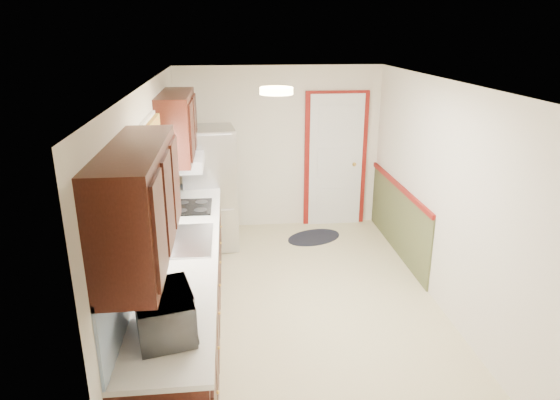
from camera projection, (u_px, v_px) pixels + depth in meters
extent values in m
cube|color=beige|center=(302.00, 308.00, 5.43)|extent=(3.20, 5.20, 0.12)
cube|color=white|center=(306.00, 84.00, 4.65)|extent=(3.20, 5.20, 0.12)
cube|color=silver|center=(279.00, 149.00, 7.39)|extent=(3.20, 0.10, 2.40)
cube|color=silver|center=(373.00, 359.00, 2.69)|extent=(3.20, 0.10, 2.40)
cube|color=silver|center=(153.00, 210.00, 4.89)|extent=(0.10, 5.20, 2.40)
cube|color=silver|center=(447.00, 200.00, 5.19)|extent=(0.10, 5.20, 2.40)
cube|color=black|center=(187.00, 291.00, 4.89)|extent=(0.60, 4.00, 0.90)
cube|color=white|center=(185.00, 247.00, 4.73)|extent=(0.63, 4.00, 0.04)
cube|color=#5A98DC|center=(150.00, 219.00, 4.61)|extent=(0.02, 4.00, 0.55)
cube|color=black|center=(139.00, 203.00, 3.20)|extent=(0.35, 1.40, 0.75)
cube|color=black|center=(177.00, 126.00, 5.74)|extent=(0.35, 1.20, 0.75)
cube|color=white|center=(148.00, 174.00, 4.57)|extent=(0.02, 1.00, 0.90)
cube|color=#D16227|center=(150.00, 137.00, 4.46)|extent=(0.05, 1.12, 0.24)
cube|color=#B7B7BC|center=(185.00, 241.00, 4.82)|extent=(0.52, 0.82, 0.02)
cube|color=white|center=(184.00, 162.00, 5.94)|extent=(0.45, 0.60, 0.15)
cube|color=maroon|center=(335.00, 161.00, 7.51)|extent=(0.94, 0.05, 2.08)
cube|color=white|center=(336.00, 161.00, 7.49)|extent=(0.80, 0.04, 2.00)
cube|color=#4E552F|center=(398.00, 220.00, 6.70)|extent=(0.02, 2.30, 0.90)
cube|color=maroon|center=(400.00, 187.00, 6.55)|extent=(0.04, 2.30, 0.06)
cylinder|color=#FFD88C|center=(276.00, 91.00, 4.45)|extent=(0.30, 0.30, 0.06)
imported|color=white|center=(165.00, 309.00, 3.31)|extent=(0.42, 0.60, 0.37)
cube|color=#B7B7BC|center=(210.00, 189.00, 6.75)|extent=(0.76, 0.71, 1.67)
cylinder|color=black|center=(191.00, 204.00, 6.41)|extent=(0.02, 0.02, 1.17)
ellipsoid|color=black|center=(314.00, 237.00, 7.26)|extent=(0.97, 0.83, 0.01)
cube|color=black|center=(191.00, 207.00, 5.71)|extent=(0.46, 0.55, 0.02)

